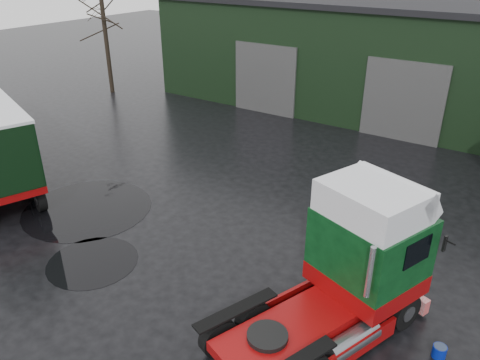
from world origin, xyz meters
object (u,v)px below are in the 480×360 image
Objects in this scene: wash_bucket at (439,351)px; tree_back_a at (368,5)px; warehouse at (437,57)px; tree_left at (105,28)px; hero_tractor at (319,276)px.

tree_back_a is (-13.23, 29.83, 4.60)m from wash_bucket.
tree_back_a is at bearing 128.66° from warehouse.
warehouse is at bearing 22.83° from tree_left.
hero_tractor is (2.50, -20.97, -1.23)m from warehouse.
tree_back_a is (11.00, 18.00, 0.50)m from tree_left.
tree_back_a reaches higher than tree_left.
tree_left is at bearing 169.22° from hero_tractor.
hero_tractor is 0.73× the size of tree_left.
wash_bucket is (2.73, 1.15, -1.77)m from hero_tractor.
wash_bucket is at bearing -26.01° from tree_left.
wash_bucket is 0.03× the size of tree_back_a.
tree_left is at bearing -121.43° from tree_back_a.
hero_tractor is at bearing -31.11° from tree_left.
hero_tractor is 25.22m from tree_left.
hero_tractor is at bearing -157.27° from wash_bucket.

